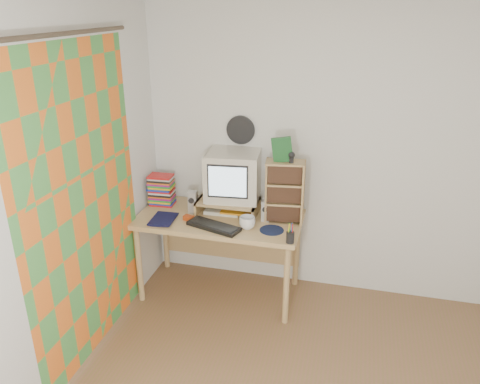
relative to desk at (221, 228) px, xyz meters
The scene contains 20 objects.
back_wall 1.25m from the desk, 16.59° to the left, with size 3.50×3.50×0.00m, color silver.
left_wall 1.73m from the desk, 116.51° to the right, with size 3.50×3.50×0.00m, color silver.
curtain 1.29m from the desk, 125.22° to the right, with size 2.20×2.20×0.00m, color orange.
wall_disc 0.87m from the desk, 70.78° to the left, with size 0.25×0.25×0.02m, color black.
desk is the anchor object (origin of this frame).
monitor_riser 0.24m from the desk, 36.34° to the left, with size 0.52×0.30×0.12m.
crt_monitor 0.48m from the desk, 46.11° to the left, with size 0.43×0.43×0.41m, color beige.
speaker_left 0.34m from the desk, behind, with size 0.07×0.07×0.19m, color #B3B3B8.
speaker_right 0.46m from the desk, ahead, with size 0.07×0.07×0.18m, color #B3B3B8.
keyboard 0.31m from the desk, 86.56° to the right, with size 0.45×0.15×0.03m, color black.
dvd_stack 0.65m from the desk, behind, with size 0.21×0.15×0.30m, color brown, non-canonical shape.
cd_rack 0.67m from the desk, ahead, with size 0.31×0.17×0.52m, color tan.
mug 0.40m from the desk, 37.15° to the right, with size 0.13×0.13×0.10m, color white.
diary 0.61m from the desk, 155.01° to the right, with size 0.24×0.18×0.05m, color #10123B.
mousepad 0.54m from the desk, 22.51° to the right, with size 0.20×0.20×0.00m, color #0F1735.
pen_cup 0.78m from the desk, 29.34° to the right, with size 0.06×0.06×0.12m, color black, non-canonical shape.
papers 0.17m from the desk, 50.99° to the left, with size 0.30×0.22×0.04m, color silver, non-canonical shape.
red_box 0.34m from the desk, 141.22° to the right, with size 0.08×0.05×0.04m, color #A83811.
game_box 0.91m from the desk, ahead, with size 0.16×0.03×0.20m, color #175121.
webcam 0.92m from the desk, ahead, with size 0.05×0.05×0.09m, color black, non-canonical shape.
Camera 1 is at (0.03, -2.08, 2.45)m, focal length 35.00 mm.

